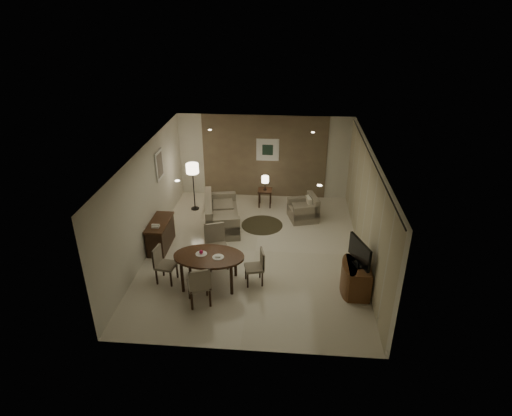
# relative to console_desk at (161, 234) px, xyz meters

# --- Properties ---
(room_shell) EXTENTS (5.50, 7.00, 2.70)m
(room_shell) POSITION_rel_console_desk_xyz_m (2.49, 0.40, 0.98)
(room_shell) COLOR beige
(room_shell) RESTS_ON ground
(taupe_accent) EXTENTS (3.96, 0.03, 2.70)m
(taupe_accent) POSITION_rel_console_desk_xyz_m (2.49, 3.48, 0.98)
(taupe_accent) COLOR #736247
(taupe_accent) RESTS_ON wall_back
(curtain_wall) EXTENTS (0.08, 6.70, 2.58)m
(curtain_wall) POSITION_rel_console_desk_xyz_m (5.17, 0.00, 0.95)
(curtain_wall) COLOR #BAB191
(curtain_wall) RESTS_ON wall_right
(curtain_rod) EXTENTS (0.03, 6.80, 0.03)m
(curtain_rod) POSITION_rel_console_desk_xyz_m (5.17, 0.00, 2.27)
(curtain_rod) COLOR black
(curtain_rod) RESTS_ON wall_right
(art_back_frame) EXTENTS (0.72, 0.03, 0.72)m
(art_back_frame) POSITION_rel_console_desk_xyz_m (2.59, 3.46, 1.23)
(art_back_frame) COLOR silver
(art_back_frame) RESTS_ON wall_back
(art_back_canvas) EXTENTS (0.34, 0.01, 0.34)m
(art_back_canvas) POSITION_rel_console_desk_xyz_m (2.59, 3.44, 1.23)
(art_back_canvas) COLOR #1A3023
(art_back_canvas) RESTS_ON wall_back
(art_left_frame) EXTENTS (0.03, 0.60, 0.80)m
(art_left_frame) POSITION_rel_console_desk_xyz_m (-0.23, 1.20, 1.48)
(art_left_frame) COLOR silver
(art_left_frame) RESTS_ON wall_left
(art_left_canvas) EXTENTS (0.01, 0.46, 0.64)m
(art_left_canvas) POSITION_rel_console_desk_xyz_m (-0.21, 1.20, 1.48)
(art_left_canvas) COLOR gray
(art_left_canvas) RESTS_ON wall_left
(downlight_nl) EXTENTS (0.10, 0.10, 0.01)m
(downlight_nl) POSITION_rel_console_desk_xyz_m (1.09, -1.80, 2.31)
(downlight_nl) COLOR white
(downlight_nl) RESTS_ON ceiling
(downlight_nr) EXTENTS (0.10, 0.10, 0.01)m
(downlight_nr) POSITION_rel_console_desk_xyz_m (3.89, -1.80, 2.31)
(downlight_nr) COLOR white
(downlight_nr) RESTS_ON ceiling
(downlight_fl) EXTENTS (0.10, 0.10, 0.01)m
(downlight_fl) POSITION_rel_console_desk_xyz_m (1.09, 1.80, 2.31)
(downlight_fl) COLOR white
(downlight_fl) RESTS_ON ceiling
(downlight_fr) EXTENTS (0.10, 0.10, 0.01)m
(downlight_fr) POSITION_rel_console_desk_xyz_m (3.89, 1.80, 2.31)
(downlight_fr) COLOR white
(downlight_fr) RESTS_ON ceiling
(console_desk) EXTENTS (0.48, 1.20, 0.75)m
(console_desk) POSITION_rel_console_desk_xyz_m (0.00, 0.00, 0.00)
(console_desk) COLOR #482817
(console_desk) RESTS_ON floor
(telephone) EXTENTS (0.20, 0.14, 0.09)m
(telephone) POSITION_rel_console_desk_xyz_m (0.00, -0.30, 0.43)
(telephone) COLOR white
(telephone) RESTS_ON console_desk
(tv_cabinet) EXTENTS (0.48, 0.90, 0.70)m
(tv_cabinet) POSITION_rel_console_desk_xyz_m (4.89, -1.50, -0.03)
(tv_cabinet) COLOR brown
(tv_cabinet) RESTS_ON floor
(flat_tv) EXTENTS (0.36, 0.85, 0.60)m
(flat_tv) POSITION_rel_console_desk_xyz_m (4.87, -1.50, 0.65)
(flat_tv) COLOR black
(flat_tv) RESTS_ON tv_cabinet
(dining_table) EXTENTS (1.60, 1.00, 0.75)m
(dining_table) POSITION_rel_console_desk_xyz_m (1.57, -1.48, -0.00)
(dining_table) COLOR #482817
(dining_table) RESTS_ON floor
(chair_near) EXTENTS (0.60, 0.60, 0.97)m
(chair_near) POSITION_rel_console_desk_xyz_m (1.47, -2.18, 0.11)
(chair_near) COLOR gray
(chair_near) RESTS_ON floor
(chair_far) EXTENTS (0.66, 0.66, 1.06)m
(chair_far) POSITION_rel_console_desk_xyz_m (1.62, -0.76, 0.15)
(chair_far) COLOR gray
(chair_far) RESTS_ON floor
(chair_left) EXTENTS (0.49, 0.49, 0.88)m
(chair_left) POSITION_rel_console_desk_xyz_m (0.56, -1.47, 0.06)
(chair_left) COLOR gray
(chair_left) RESTS_ON floor
(chair_right) EXTENTS (0.49, 0.49, 0.84)m
(chair_right) POSITION_rel_console_desk_xyz_m (2.57, -1.37, 0.04)
(chair_right) COLOR gray
(chair_right) RESTS_ON floor
(plate_a) EXTENTS (0.26, 0.26, 0.02)m
(plate_a) POSITION_rel_console_desk_xyz_m (1.39, -1.43, 0.38)
(plate_a) COLOR white
(plate_a) RESTS_ON dining_table
(plate_b) EXTENTS (0.26, 0.26, 0.02)m
(plate_b) POSITION_rel_console_desk_xyz_m (1.79, -1.53, 0.38)
(plate_b) COLOR white
(plate_b) RESTS_ON dining_table
(fruit_apple) EXTENTS (0.09, 0.09, 0.09)m
(fruit_apple) POSITION_rel_console_desk_xyz_m (1.39, -1.43, 0.44)
(fruit_apple) COLOR #CC174A
(fruit_apple) RESTS_ON plate_a
(napkin) EXTENTS (0.12, 0.08, 0.03)m
(napkin) POSITION_rel_console_desk_xyz_m (1.79, -1.53, 0.41)
(napkin) COLOR white
(napkin) RESTS_ON plate_b
(round_rug) EXTENTS (1.19, 1.19, 0.01)m
(round_rug) POSITION_rel_console_desk_xyz_m (2.57, 1.41, -0.37)
(round_rug) COLOR #38341F
(round_rug) RESTS_ON floor
(sofa) EXTENTS (1.98, 1.26, 0.87)m
(sofa) POSITION_rel_console_desk_xyz_m (1.42, 1.27, 0.06)
(sofa) COLOR gray
(sofa) RESTS_ON floor
(armchair) EXTENTS (0.96, 0.99, 0.72)m
(armchair) POSITION_rel_console_desk_xyz_m (3.74, 1.91, -0.01)
(armchair) COLOR gray
(armchair) RESTS_ON floor
(side_table) EXTENTS (0.43, 0.43, 0.55)m
(side_table) POSITION_rel_console_desk_xyz_m (2.57, 2.71, -0.10)
(side_table) COLOR black
(side_table) RESTS_ON floor
(table_lamp) EXTENTS (0.22, 0.22, 0.50)m
(table_lamp) POSITION_rel_console_desk_xyz_m (2.57, 2.71, 0.42)
(table_lamp) COLOR #FFEAC1
(table_lamp) RESTS_ON side_table
(floor_lamp) EXTENTS (0.38, 0.38, 1.49)m
(floor_lamp) POSITION_rel_console_desk_xyz_m (0.41, 2.29, 0.37)
(floor_lamp) COLOR #FFE5B7
(floor_lamp) RESTS_ON floor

